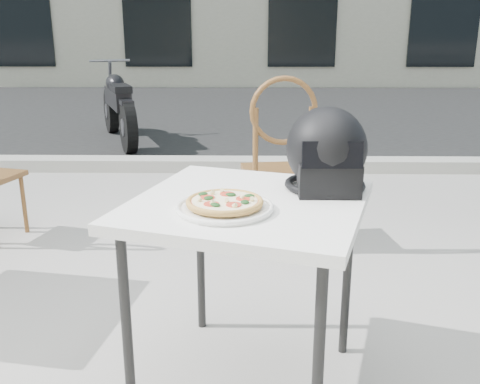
{
  "coord_description": "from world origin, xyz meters",
  "views": [
    {
      "loc": [
        0.46,
        -2.13,
        1.33
      ],
      "look_at": [
        0.43,
        -0.4,
        0.8
      ],
      "focal_mm": 40.0,
      "sensor_mm": 36.0,
      "label": 1
    }
  ],
  "objects_px": {
    "cafe_chair_main": "(280,154)",
    "motorcycle": "(118,107)",
    "helmet": "(327,154)",
    "pizza": "(225,202)",
    "plate": "(225,208)",
    "cafe_table_main": "(248,218)"
  },
  "relations": [
    {
      "from": "cafe_chair_main",
      "to": "motorcycle",
      "type": "bearing_deg",
      "value": -69.66
    },
    {
      "from": "helmet",
      "to": "pizza",
      "type": "bearing_deg",
      "value": -145.77
    },
    {
      "from": "plate",
      "to": "cafe_chair_main",
      "type": "xyz_separation_m",
      "value": [
        0.27,
        1.53,
        -0.16
      ]
    },
    {
      "from": "cafe_chair_main",
      "to": "motorcycle",
      "type": "distance_m",
      "value": 3.78
    },
    {
      "from": "plate",
      "to": "cafe_chair_main",
      "type": "bearing_deg",
      "value": 80.01
    },
    {
      "from": "pizza",
      "to": "plate",
      "type": "bearing_deg",
      "value": -106.95
    },
    {
      "from": "plate",
      "to": "helmet",
      "type": "height_order",
      "value": "helmet"
    },
    {
      "from": "cafe_table_main",
      "to": "helmet",
      "type": "height_order",
      "value": "helmet"
    },
    {
      "from": "plate",
      "to": "helmet",
      "type": "bearing_deg",
      "value": 34.93
    },
    {
      "from": "cafe_table_main",
      "to": "cafe_chair_main",
      "type": "height_order",
      "value": "cafe_chair_main"
    },
    {
      "from": "plate",
      "to": "pizza",
      "type": "distance_m",
      "value": 0.02
    },
    {
      "from": "motorcycle",
      "to": "plate",
      "type": "bearing_deg",
      "value": -94.39
    },
    {
      "from": "helmet",
      "to": "motorcycle",
      "type": "xyz_separation_m",
      "value": [
        -1.89,
        4.6,
        -0.46
      ]
    },
    {
      "from": "helmet",
      "to": "cafe_chair_main",
      "type": "bearing_deg",
      "value": 93.76
    },
    {
      "from": "motorcycle",
      "to": "helmet",
      "type": "bearing_deg",
      "value": -89.44
    },
    {
      "from": "plate",
      "to": "motorcycle",
      "type": "height_order",
      "value": "motorcycle"
    },
    {
      "from": "helmet",
      "to": "cafe_chair_main",
      "type": "xyz_separation_m",
      "value": [
        -0.1,
        1.27,
        -0.29
      ]
    },
    {
      "from": "cafe_table_main",
      "to": "cafe_chair_main",
      "type": "relative_size",
      "value": 0.92
    },
    {
      "from": "pizza",
      "to": "cafe_chair_main",
      "type": "relative_size",
      "value": 0.24
    },
    {
      "from": "plate",
      "to": "motorcycle",
      "type": "distance_m",
      "value": 5.1
    },
    {
      "from": "pizza",
      "to": "cafe_chair_main",
      "type": "distance_m",
      "value": 1.56
    },
    {
      "from": "cafe_table_main",
      "to": "cafe_chair_main",
      "type": "distance_m",
      "value": 1.42
    }
  ]
}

